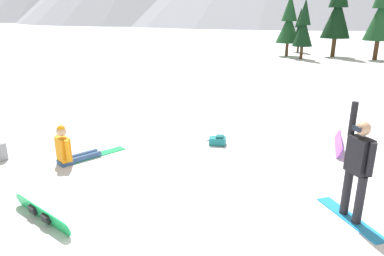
{
  "coord_description": "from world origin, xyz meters",
  "views": [
    {
      "loc": [
        1.01,
        -5.07,
        3.49
      ],
      "look_at": [
        -0.08,
        2.57,
        1.0
      ],
      "focal_mm": 32.99,
      "sensor_mm": 36.0,
      "label": 1
    }
  ],
  "objects": [
    {
      "name": "ground_plane",
      "position": [
        0.0,
        0.0,
        0.0
      ],
      "size": [
        800.0,
        800.0,
        0.0
      ],
      "primitive_type": "plane",
      "color": "silver"
    },
    {
      "name": "backpack_teal",
      "position": [
        0.41,
        4.24,
        0.12
      ],
      "size": [
        0.53,
        0.34,
        0.27
      ],
      "color": "#1E7A7F",
      "rests_on": "ground_plane"
    },
    {
      "name": "pine_tree_slender",
      "position": [
        8.65,
        27.29,
        3.87
      ],
      "size": [
        2.41,
        2.41,
        7.11
      ],
      "color": "#472D19",
      "rests_on": "ground_plane"
    },
    {
      "name": "loose_snowboard_near_right",
      "position": [
        3.7,
        4.45,
        0.14
      ],
      "size": [
        0.52,
        1.85,
        0.28
      ],
      "color": "#993FD8",
      "rests_on": "ground_plane"
    },
    {
      "name": "snowboarder_midground",
      "position": [
        -3.08,
        2.48,
        0.35
      ],
      "size": [
        1.41,
        1.56,
        1.0
      ],
      "color": "#335184",
      "rests_on": "ground_plane"
    },
    {
      "name": "pine_tree_tall",
      "position": [
        6.19,
        30.64,
        2.22
      ],
      "size": [
        1.43,
        1.43,
        4.08
      ],
      "color": "#472D19",
      "rests_on": "ground_plane"
    },
    {
      "name": "snowboarder_foreground",
      "position": [
        3.03,
        0.79,
        1.0
      ],
      "size": [
        0.9,
        1.48,
        2.09
      ],
      "color": "#1E8CD8",
      "rests_on": "ground_plane"
    },
    {
      "name": "pine_tree_leaning",
      "position": [
        5.67,
        25.03,
        2.57
      ],
      "size": [
        1.59,
        1.59,
        4.72
      ],
      "color": "#472D19",
      "rests_on": "ground_plane"
    },
    {
      "name": "pine_tree_young",
      "position": [
        4.76,
        27.2,
        2.82
      ],
      "size": [
        2.07,
        2.07,
        5.17
      ],
      "color": "#472D19",
      "rests_on": "ground_plane"
    },
    {
      "name": "loose_snowboard_far_spare",
      "position": [
        -2.4,
        -0.06,
        0.14
      ],
      "size": [
        1.57,
        0.98,
        0.28
      ],
      "color": "#19B259",
      "rests_on": "ground_plane"
    },
    {
      "name": "pine_tree_broad",
      "position": [
        11.47,
        25.37,
        3.78
      ],
      "size": [
        2.27,
        2.27,
        6.94
      ],
      "color": "#472D19",
      "rests_on": "ground_plane"
    }
  ]
}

